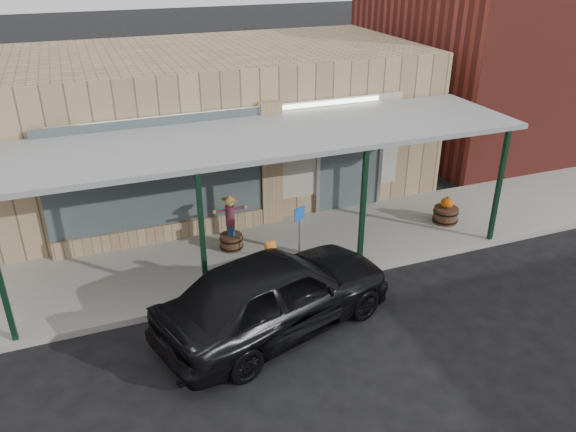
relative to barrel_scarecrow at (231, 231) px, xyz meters
name	(u,v)px	position (x,y,z in m)	size (l,w,h in m)	color
ground	(327,346)	(0.72, -4.04, -0.63)	(120.00, 120.00, 0.00)	black
sidewalk	(265,254)	(0.72, -0.44, -0.55)	(40.00, 3.20, 0.15)	gray
storefront	(214,122)	(0.72, 4.13, 1.46)	(12.00, 6.25, 4.20)	tan
awning	(263,139)	(0.72, -0.47, 2.38)	(12.00, 3.00, 3.04)	gray
block_buildings_near	(265,54)	(2.72, 5.16, 3.14)	(61.00, 8.00, 8.00)	maroon
barrel_scarecrow	(231,231)	(0.00, 0.00, 0.00)	(0.86, 0.64, 1.41)	#4E2E1F
barrel_pumpkin	(446,213)	(5.72, -0.69, -0.21)	(0.83, 0.83, 0.75)	#4E2E1F
handicap_sign	(300,229)	(1.22, -1.38, 0.49)	(0.29, 0.15, 1.51)	gray
parked_sedan	(276,293)	(0.01, -3.16, 0.20)	(5.23, 3.31, 1.66)	black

